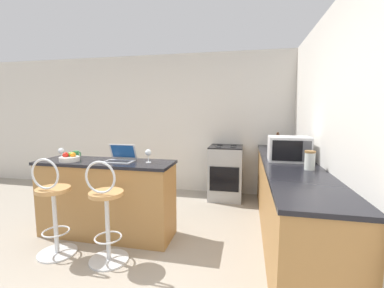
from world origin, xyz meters
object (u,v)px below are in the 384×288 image
object	(u,v)px
wine_glass_tall	(61,151)
microwave	(289,149)
bar_stool_far	(106,214)
fruit_bowl	(69,158)
pepper_mill	(277,140)
laptop	(121,157)
bar_stool_near	(53,209)
wine_glass_short	(148,153)
storage_jar	(310,160)
mug_green	(76,155)
stove_range	(226,172)
mug_red	(275,150)

from	to	relation	value
wine_glass_tall	microwave	bearing A→B (deg)	10.31
bar_stool_far	fruit_bowl	world-z (taller)	bar_stool_far
wine_glass_tall	pepper_mill	bearing A→B (deg)	30.81
laptop	microwave	distance (m)	2.04
fruit_bowl	laptop	bearing A→B (deg)	12.51
bar_stool_far	bar_stool_near	bearing A→B (deg)	180.00
wine_glass_short	storage_jar	bearing A→B (deg)	-0.30
wine_glass_short	fruit_bowl	bearing A→B (deg)	-172.41
microwave	mug_green	xyz separation A→B (m)	(-2.64, -0.38, -0.10)
wine_glass_short	pepper_mill	world-z (taller)	pepper_mill
mug_green	wine_glass_tall	bearing A→B (deg)	-136.17
wine_glass_tall	bar_stool_near	bearing A→B (deg)	-61.24
stove_range	wine_glass_tall	distance (m)	2.62
fruit_bowl	mug_red	bearing A→B (deg)	25.44
laptop	wine_glass_tall	bearing A→B (deg)	-175.64
storage_jar	mug_red	world-z (taller)	storage_jar
microwave	wine_glass_tall	size ratio (longest dim) A/B	3.25
fruit_bowl	pepper_mill	distance (m)	3.10
microwave	storage_jar	bearing A→B (deg)	-73.09
bar_stool_near	storage_jar	size ratio (longest dim) A/B	5.40
bar_stool_far	storage_jar	world-z (taller)	storage_jar
bar_stool_far	wine_glass_tall	distance (m)	1.16
bar_stool_far	mug_green	world-z (taller)	bar_stool_far
pepper_mill	mug_red	bearing A→B (deg)	-98.73
bar_stool_far	mug_green	bearing A→B (deg)	140.88
mug_red	microwave	bearing A→B (deg)	-81.85
mug_green	mug_red	xyz separation A→B (m)	(2.55, 1.00, 0.00)
storage_jar	wine_glass_short	xyz separation A→B (m)	(-1.77, 0.01, 0.01)
wine_glass_tall	stove_range	bearing A→B (deg)	41.67
wine_glass_tall	storage_jar	bearing A→B (deg)	0.87
stove_range	wine_glass_short	distance (m)	1.91
bar_stool_near	microwave	size ratio (longest dim) A/B	2.25
storage_jar	pepper_mill	size ratio (longest dim) A/B	0.75
bar_stool_far	stove_range	size ratio (longest dim) A/B	1.13
laptop	wine_glass_short	bearing A→B (deg)	-0.93
wine_glass_tall	pepper_mill	xyz separation A→B (m)	(2.75, 1.64, 0.02)
wine_glass_short	mug_red	bearing A→B (deg)	34.60
bar_stool_far	wine_glass_short	bearing A→B (deg)	67.42
wine_glass_tall	mug_green	bearing A→B (deg)	43.83
pepper_mill	mug_red	world-z (taller)	pepper_mill
stove_range	mug_red	bearing A→B (deg)	-37.60
microwave	stove_range	world-z (taller)	microwave
storage_jar	bar_stool_far	bearing A→B (deg)	-164.45
storage_jar	fruit_bowl	bearing A→B (deg)	-177.50
bar_stool_near	wine_glass_short	world-z (taller)	wine_glass_short
bar_stool_near	microwave	distance (m)	2.74
storage_jar	fruit_bowl	size ratio (longest dim) A/B	0.86
laptop	mug_green	world-z (taller)	laptop
fruit_bowl	mug_red	size ratio (longest dim) A/B	2.42
bar_stool_near	laptop	size ratio (longest dim) A/B	3.17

